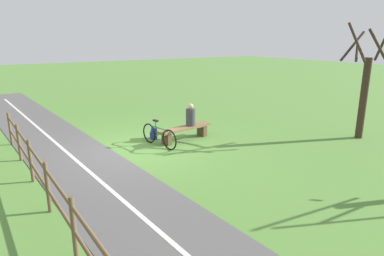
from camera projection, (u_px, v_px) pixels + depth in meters
The scene contains 9 objects.
ground_plane at pixel (136, 150), 10.26m from camera, with size 80.00×80.00×0.00m, color #548438.
paved_path at pixel (147, 222), 6.22m from camera, with size 2.33×36.00×0.02m, color #565454.
path_centre_line at pixel (147, 221), 6.22m from camera, with size 0.10×32.00×0.00m, color silver.
bench at pixel (185, 131), 11.18m from camera, with size 2.07×0.69×0.45m.
person_seated at pixel (191, 116), 11.22m from camera, with size 0.36×0.36×0.75m.
bicycle at pixel (159, 136), 10.51m from camera, with size 0.38×1.64×0.83m.
backpack at pixel (154, 133), 11.36m from camera, with size 0.34×0.37×0.39m.
fence_roadside at pixel (59, 200), 5.75m from camera, with size 0.63×12.27×1.04m.
tree_mid_field at pixel (364, 87), 11.07m from camera, with size 1.31×1.30×3.83m.
Camera 1 is at (3.74, 9.15, 3.30)m, focal length 31.47 mm.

